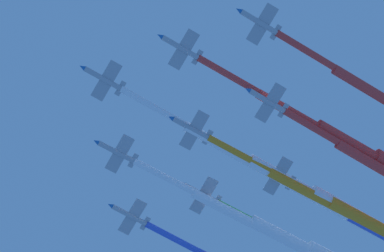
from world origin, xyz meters
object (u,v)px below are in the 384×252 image
Objects in this scene: jet_port_inner at (353,145)px; jet_starboard_inner at (286,238)px; jet_lead at (288,181)px; jet_port_mid at (366,220)px.

jet_starboard_inner is at bearing 63.89° from jet_port_inner.
jet_lead reaches higher than jet_port_mid.
jet_port_mid is at bearing 19.54° from jet_port_inner.
jet_port_inner is 0.98× the size of jet_port_mid.
jet_lead is 1.07× the size of jet_starboard_inner.
jet_port_inner reaches higher than jet_lead.
jet_port_inner is (1.10, -15.51, 2.73)m from jet_lead.
jet_starboard_inner is 17.78m from jet_port_mid.
jet_port_mid is (5.00, -17.06, -0.34)m from jet_starboard_inner.
jet_starboard_inner is 0.96× the size of jet_port_mid.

